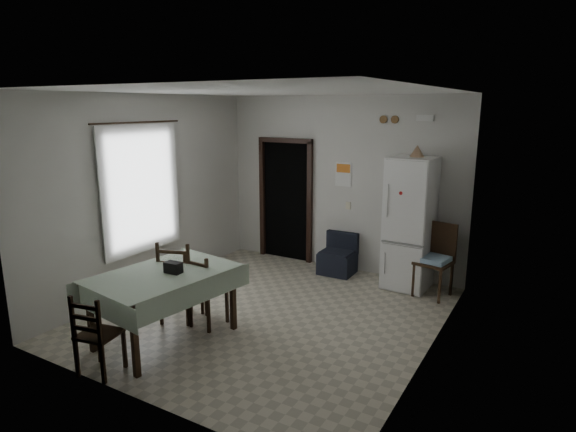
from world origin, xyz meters
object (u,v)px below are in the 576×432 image
(dining_table, at_px, (165,307))
(dining_chair_far_left, at_px, (181,280))
(navy_seat, at_px, (337,254))
(dining_chair_far_right, at_px, (207,289))
(corner_chair, at_px, (434,261))
(fridge, at_px, (410,223))
(dining_chair_near_head, at_px, (99,333))

(dining_table, distance_m, dining_chair_far_left, 0.58)
(navy_seat, bearing_deg, dining_chair_far_right, -105.12)
(corner_chair, relative_size, dining_table, 0.66)
(fridge, xyz_separation_m, navy_seat, (-1.17, -0.00, -0.67))
(dining_table, relative_size, dining_chair_far_right, 1.69)
(dining_table, distance_m, dining_chair_near_head, 0.88)
(fridge, height_order, dining_chair_far_right, fridge)
(navy_seat, height_order, dining_table, dining_table)
(fridge, height_order, navy_seat, fridge)
(fridge, bearing_deg, navy_seat, -177.71)
(navy_seat, distance_m, dining_table, 3.25)
(dining_table, height_order, dining_chair_far_right, dining_chair_far_right)
(dining_chair_far_left, xyz_separation_m, dining_chair_near_head, (0.16, -1.40, -0.10))
(dining_table, bearing_deg, dining_chair_far_right, 83.44)
(corner_chair, bearing_deg, fridge, 167.02)
(dining_chair_far_left, bearing_deg, dining_table, 94.22)
(fridge, height_order, corner_chair, fridge)
(fridge, xyz_separation_m, dining_chair_far_left, (-2.18, -2.63, -0.46))
(corner_chair, bearing_deg, dining_chair_near_head, -111.83)
(corner_chair, relative_size, dining_chair_near_head, 1.20)
(corner_chair, height_order, dining_table, corner_chair)
(dining_table, bearing_deg, fridge, 66.66)
(corner_chair, bearing_deg, navy_seat, -176.02)
(dining_chair_far_left, height_order, dining_chair_near_head, dining_chair_far_left)
(fridge, height_order, dining_table, fridge)
(dining_chair_far_right, bearing_deg, fridge, -122.31)
(fridge, relative_size, dining_chair_far_left, 1.84)
(fridge, relative_size, corner_chair, 1.86)
(navy_seat, bearing_deg, dining_chair_near_head, -103.30)
(navy_seat, xyz_separation_m, dining_chair_far_left, (-1.01, -2.63, 0.21))
(dining_table, bearing_deg, dining_chair_near_head, -85.81)
(corner_chair, distance_m, dining_table, 3.81)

